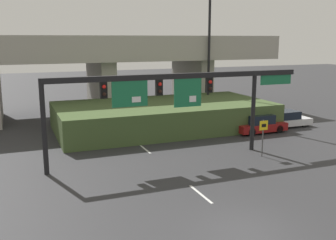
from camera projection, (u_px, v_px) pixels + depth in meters
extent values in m
plane|color=#2D2D30|center=(244.00, 230.00, 15.58)|extent=(160.00, 160.00, 0.00)
cube|color=silver|center=(201.00, 194.00, 19.14)|extent=(0.14, 2.40, 0.01)
cube|color=silver|center=(145.00, 149.00, 27.00)|extent=(0.14, 2.40, 0.01)
cube|color=silver|center=(114.00, 124.00, 34.87)|extent=(0.14, 2.40, 0.01)
cube|color=silver|center=(95.00, 108.00, 42.73)|extent=(0.14, 2.40, 0.01)
cylinder|color=black|center=(44.00, 127.00, 21.39)|extent=(0.28, 0.28, 5.37)
cylinder|color=black|center=(253.00, 111.00, 26.26)|extent=(0.28, 0.28, 5.37)
cube|color=black|center=(182.00, 76.00, 23.86)|extent=(16.44, 0.32, 0.32)
cube|color=black|center=(104.00, 90.00, 22.23)|extent=(0.40, 0.28, 0.95)
sphere|color=red|center=(104.00, 87.00, 22.03)|extent=(0.22, 0.22, 0.22)
sphere|color=black|center=(104.00, 94.00, 22.11)|extent=(0.22, 0.22, 0.22)
cube|color=black|center=(159.00, 87.00, 23.44)|extent=(0.40, 0.28, 0.95)
sphere|color=red|center=(160.00, 84.00, 23.24)|extent=(0.22, 0.22, 0.22)
sphere|color=black|center=(160.00, 91.00, 23.33)|extent=(0.22, 0.22, 0.22)
cube|color=black|center=(209.00, 85.00, 24.66)|extent=(0.40, 0.28, 0.95)
sphere|color=red|center=(210.00, 82.00, 24.46)|extent=(0.22, 0.22, 0.22)
sphere|color=black|center=(210.00, 89.00, 24.54)|extent=(0.22, 0.22, 0.22)
cube|color=#196B42|center=(130.00, 94.00, 22.74)|extent=(2.14, 0.08, 1.51)
cube|color=white|center=(136.00, 99.00, 22.90)|extent=(0.54, 0.03, 0.33)
cube|color=#196B42|center=(188.00, 93.00, 24.10)|extent=(1.81, 0.08, 1.74)
cube|color=white|center=(193.00, 99.00, 24.25)|extent=(0.45, 0.03, 0.38)
cube|color=#196B42|center=(276.00, 80.00, 26.39)|extent=(2.41, 0.07, 0.64)
cylinder|color=#4C4C4C|center=(263.00, 138.00, 25.02)|extent=(0.08, 0.08, 2.40)
cube|color=yellow|center=(264.00, 125.00, 24.80)|extent=(0.60, 0.03, 0.60)
cube|color=black|center=(264.00, 126.00, 24.79)|extent=(0.33, 0.01, 0.21)
cylinder|color=black|center=(210.00, 24.00, 36.36)|extent=(0.24, 0.24, 17.53)
cube|color=#A39E93|center=(100.00, 53.00, 38.19)|extent=(34.87, 9.60, 1.40)
cube|color=#A39E93|center=(110.00, 41.00, 33.77)|extent=(34.87, 0.40, 0.90)
cube|color=#A39E93|center=(101.00, 87.00, 38.88)|extent=(1.40, 7.68, 5.39)
cube|color=#A39E93|center=(191.00, 83.00, 42.46)|extent=(1.40, 7.68, 5.39)
cube|color=#42562D|center=(164.00, 116.00, 32.96)|extent=(17.65, 8.91, 2.16)
cube|color=maroon|center=(260.00, 127.00, 31.70)|extent=(4.26, 1.91, 0.61)
cube|color=black|center=(258.00, 119.00, 31.50)|extent=(2.23, 1.69, 0.71)
cylinder|color=black|center=(267.00, 125.00, 32.95)|extent=(0.64, 0.23, 0.64)
cylinder|color=black|center=(279.00, 129.00, 31.48)|extent=(0.64, 0.23, 0.64)
cylinder|color=black|center=(240.00, 128.00, 31.97)|extent=(0.64, 0.23, 0.64)
cylinder|color=black|center=(252.00, 132.00, 30.50)|extent=(0.64, 0.23, 0.64)
cube|color=silver|center=(286.00, 121.00, 33.82)|extent=(4.26, 1.88, 0.55)
cube|color=black|center=(285.00, 115.00, 33.63)|extent=(2.22, 1.69, 0.66)
cylinder|color=black|center=(292.00, 120.00, 35.08)|extent=(0.64, 0.22, 0.64)
cylinder|color=black|center=(305.00, 123.00, 33.57)|extent=(0.64, 0.22, 0.64)
cylinder|color=black|center=(267.00, 122.00, 34.11)|extent=(0.64, 0.22, 0.64)
cylinder|color=black|center=(279.00, 126.00, 32.61)|extent=(0.64, 0.22, 0.64)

